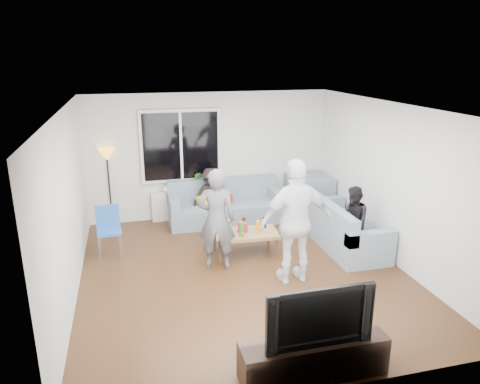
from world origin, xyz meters
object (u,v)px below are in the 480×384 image
object	(u,v)px
player_left	(217,219)
spectator_right	(353,220)
side_chair	(109,232)
coffee_table	(246,243)
sofa_right_section	(344,223)
player_right	(296,222)
sofa_back_section	(225,202)
tv_console	(313,358)
floor_lamp	(110,187)
spectator_back	(211,196)
television	(316,312)

from	to	relation	value
player_left	spectator_right	world-z (taller)	player_left
side_chair	player_left	distance (m)	1.95
coffee_table	spectator_right	world-z (taller)	spectator_right
sofa_right_section	player_right	distance (m)	1.75
sofa_back_section	coffee_table	xyz separation A→B (m)	(-0.00, -1.60, -0.22)
side_chair	tv_console	world-z (taller)	side_chair
floor_lamp	spectator_back	world-z (taller)	floor_lamp
side_chair	floor_lamp	bearing A→B (deg)	85.44
side_chair	television	xyz separation A→B (m)	(2.17, -3.67, 0.34)
sofa_right_section	spectator_back	world-z (taller)	spectator_back
spectator_back	tv_console	xyz separation A→B (m)	(0.20, -4.80, -0.35)
sofa_right_section	floor_lamp	distance (m)	4.61
spectator_right	television	distance (m)	3.36
spectator_back	side_chair	bearing A→B (deg)	-149.66
tv_console	spectator_right	bearing A→B (deg)	55.54
sofa_right_section	coffee_table	bearing A→B (deg)	86.94
coffee_table	player_left	distance (m)	0.93
side_chair	player_right	bearing A→B (deg)	-34.96
coffee_table	sofa_right_section	bearing A→B (deg)	-3.06
spectator_back	tv_console	size ratio (longest dim) A/B	0.72
coffee_table	spectator_right	xyz separation A→B (m)	(1.80, -0.40, 0.39)
sofa_right_section	tv_console	bearing A→B (deg)	148.28
sofa_back_section	spectator_back	world-z (taller)	spectator_back
sofa_back_section	coffee_table	distance (m)	1.62
player_left	television	world-z (taller)	player_left
spectator_right	sofa_back_section	bearing A→B (deg)	-132.00
spectator_right	spectator_back	bearing A→B (deg)	-128.01
floor_lamp	television	size ratio (longest dim) A/B	1.35
floor_lamp	spectator_back	bearing A→B (deg)	-11.45
side_chair	spectator_right	xyz separation A→B (m)	(4.07, -0.91, 0.16)
spectator_right	sofa_right_section	bearing A→B (deg)	-173.96
sofa_right_section	tv_console	distance (m)	3.62
sofa_back_section	television	distance (m)	4.78
floor_lamp	player_left	xyz separation A→B (m)	(1.69, -2.41, 0.05)
player_left	spectator_back	distance (m)	2.05
sofa_back_section	spectator_right	world-z (taller)	spectator_right
sofa_back_section	player_left	xyz separation A→B (m)	(-0.58, -1.99, 0.40)
sofa_right_section	tv_console	xyz separation A→B (m)	(-1.90, -3.07, -0.20)
sofa_back_section	floor_lamp	world-z (taller)	floor_lamp
sofa_right_section	player_right	bearing A→B (deg)	127.20
coffee_table	spectator_right	bearing A→B (deg)	-12.53
side_chair	player_left	xyz separation A→B (m)	(1.69, -0.89, 0.40)
coffee_table	floor_lamp	distance (m)	3.10
sofa_right_section	player_left	world-z (taller)	player_left
spectator_right	tv_console	size ratio (longest dim) A/B	0.74
sofa_back_section	tv_console	size ratio (longest dim) A/B	1.44
sofa_back_section	television	xyz separation A→B (m)	(-0.10, -4.77, 0.35)
sofa_back_section	tv_console	xyz separation A→B (m)	(-0.10, -4.77, -0.20)
sofa_right_section	television	distance (m)	3.63
sofa_back_section	spectator_right	size ratio (longest dim) A/B	1.94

